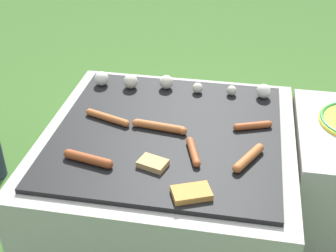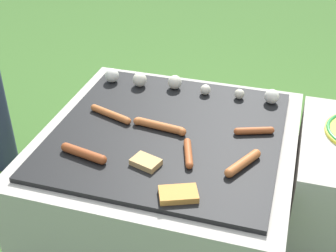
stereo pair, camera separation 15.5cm
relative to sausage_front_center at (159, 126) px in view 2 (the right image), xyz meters
name	(u,v)px [view 2 (the right image)]	position (x,y,z in m)	size (l,w,h in m)	color
ground_plane	(168,215)	(0.03, 0.00, -0.42)	(14.00, 14.00, 0.00)	#3D6628
grill	(168,176)	(0.03, 0.00, -0.22)	(0.91, 0.91, 0.41)	#B2AA9E
sausage_back_left	(84,153)	(-0.19, -0.23, 0.00)	(0.18, 0.06, 0.03)	#93421E
sausage_front_center	(159,126)	(0.00, 0.00, 0.00)	(0.21, 0.05, 0.03)	#B7602D
sausage_front_right	(188,153)	(0.14, -0.12, 0.00)	(0.07, 0.15, 0.03)	#A34C23
sausage_back_center	(243,163)	(0.32, -0.13, 0.00)	(0.10, 0.16, 0.03)	#B7602D
sausage_mid_left	(254,131)	(0.33, 0.07, 0.00)	(0.14, 0.07, 0.03)	#A34C23
sausage_back_right	(111,114)	(-0.20, 0.03, 0.00)	(0.18, 0.08, 0.03)	#B7602D
bread_slice_center	(178,194)	(0.16, -0.33, 0.00)	(0.13, 0.11, 0.02)	#D18438
bread_slice_left	(146,162)	(0.02, -0.21, 0.00)	(0.10, 0.09, 0.02)	tan
mushroom_row	(178,84)	(-0.02, 0.31, 0.01)	(0.73, 0.08, 0.06)	silver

